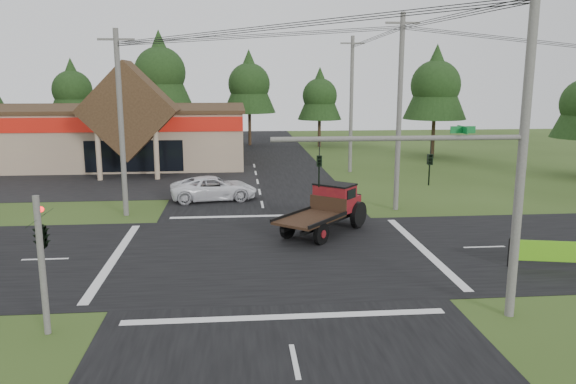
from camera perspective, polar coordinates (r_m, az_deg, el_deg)
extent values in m
plane|color=#304619|center=(25.67, -1.61, -6.25)|extent=(120.00, 120.00, 0.00)
cube|color=black|center=(25.66, -1.61, -6.23)|extent=(12.00, 120.00, 0.02)
cube|color=black|center=(25.66, -1.61, -6.23)|extent=(120.00, 12.00, 0.02)
cube|color=black|center=(45.83, -20.94, 0.92)|extent=(28.00, 14.00, 0.02)
cube|color=tan|center=(56.55, -20.12, 5.40)|extent=(30.00, 15.00, 5.00)
cube|color=#372516|center=(56.37, -20.30, 7.98)|extent=(30.40, 15.40, 0.30)
cube|color=#A8150C|center=(49.18, -22.47, 6.29)|extent=(30.00, 0.12, 1.20)
cube|color=#372516|center=(46.75, -15.82, 7.98)|extent=(7.78, 4.00, 7.78)
cylinder|color=tan|center=(45.85, -18.68, 3.60)|extent=(0.40, 0.40, 4.00)
cylinder|color=tan|center=(45.02, -13.22, 3.76)|extent=(0.40, 0.40, 4.00)
cube|color=black|center=(48.06, -15.36, 3.53)|extent=(8.00, 0.08, 2.60)
cylinder|color=#595651|center=(19.63, 22.27, -2.10)|extent=(0.24, 0.24, 7.00)
cylinder|color=#595651|center=(17.72, 11.28, 5.37)|extent=(8.00, 0.16, 0.16)
imported|color=black|center=(18.15, 14.19, 2.20)|extent=(0.16, 0.20, 1.00)
imported|color=black|center=(17.31, 3.18, 2.09)|extent=(0.16, 0.20, 1.00)
cube|color=#0C6626|center=(18.36, 17.34, 6.06)|extent=(0.80, 0.04, 0.22)
cylinder|color=#595651|center=(18.79, -23.72, -6.92)|extent=(0.20, 0.20, 4.40)
imported|color=black|center=(18.58, -23.90, -2.33)|extent=(0.53, 2.48, 1.00)
sphere|color=#FF0C0C|center=(18.68, -23.80, -1.62)|extent=(0.18, 0.18, 0.18)
cylinder|color=#595651|center=(19.29, 22.72, 3.69)|extent=(0.30, 0.30, 11.00)
cylinder|color=#595651|center=(33.14, -16.60, 6.57)|extent=(0.30, 0.30, 10.50)
cube|color=#595651|center=(33.11, -17.07, 14.61)|extent=(2.00, 0.12, 0.12)
cylinder|color=#595651|center=(33.83, 11.23, 7.77)|extent=(0.30, 0.30, 11.50)
cube|color=#595651|center=(33.90, 11.58, 16.48)|extent=(2.00, 0.12, 0.12)
cylinder|color=#595651|center=(47.41, 6.44, 8.74)|extent=(0.30, 0.30, 11.20)
cube|color=#595651|center=(47.44, 6.58, 14.78)|extent=(2.00, 0.12, 0.12)
cylinder|color=#332316|center=(69.19, -20.79, 5.72)|extent=(0.36, 0.36, 3.50)
cone|color=black|center=(68.93, -21.09, 9.90)|extent=(5.60, 5.60, 6.60)
sphere|color=black|center=(68.94, -21.07, 9.65)|extent=(4.40, 4.40, 4.40)
cylinder|color=#332316|center=(66.18, -12.64, 6.42)|extent=(0.36, 0.36, 4.55)
cone|color=black|center=(65.96, -12.89, 12.10)|extent=(7.28, 7.28, 8.58)
sphere|color=black|center=(65.95, -12.88, 11.76)|extent=(5.72, 5.72, 5.72)
cylinder|color=#332316|center=(66.68, -3.91, 6.40)|extent=(0.36, 0.36, 3.85)
cone|color=black|center=(66.42, -3.98, 11.18)|extent=(6.16, 6.16, 7.26)
sphere|color=black|center=(66.42, -3.97, 10.89)|extent=(4.84, 4.84, 4.84)
cylinder|color=#332316|center=(65.40, 3.20, 6.00)|extent=(0.36, 0.36, 3.15)
cone|color=black|center=(65.12, 3.24, 9.98)|extent=(5.04, 5.04, 5.94)
sphere|color=black|center=(65.13, 3.24, 9.75)|extent=(3.96, 3.96, 3.96)
cylinder|color=#332316|center=(58.09, 14.51, 5.31)|extent=(0.36, 0.36, 3.85)
cone|color=black|center=(57.79, 14.79, 10.79)|extent=(6.16, 6.16, 7.26)
sphere|color=black|center=(57.79, 14.78, 10.46)|extent=(4.84, 4.84, 4.84)
imported|color=white|center=(36.89, -7.55, 0.38)|extent=(5.88, 3.33, 1.55)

